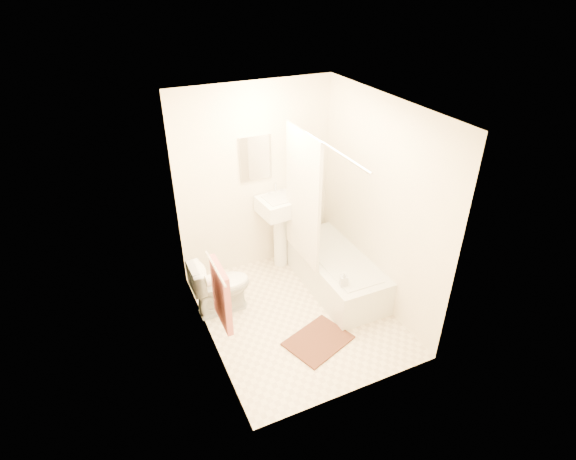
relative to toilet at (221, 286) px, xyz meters
name	(u,v)px	position (x,y,z in m)	size (l,w,h in m)	color
floor	(297,314)	(0.75, -0.45, -0.33)	(2.40, 2.40, 0.00)	beige
ceiling	(300,107)	(0.75, -0.45, 2.07)	(2.40, 2.40, 0.00)	white
wall_back	(256,180)	(0.75, 0.75, 0.87)	(2.00, 0.02, 2.40)	beige
wall_left	(203,247)	(-0.25, -0.45, 0.87)	(0.02, 2.40, 2.40)	beige
wall_right	(380,206)	(1.75, -0.45, 0.87)	(0.02, 2.40, 2.40)	beige
mirror	(255,158)	(0.75, 0.73, 1.17)	(0.40, 0.03, 0.55)	white
curtain_rod	(322,142)	(1.05, -0.35, 1.67)	(0.03, 0.03, 1.70)	silver
shower_curtain	(303,197)	(1.05, 0.05, 0.89)	(0.04, 0.80, 1.55)	silver
towel_bar	(215,268)	(-0.21, -0.70, 0.77)	(0.02, 0.02, 0.60)	silver
towel	(221,295)	(-0.18, -0.70, 0.45)	(0.06, 0.45, 0.66)	#CC7266
toilet_paper	(211,280)	(-0.18, -0.33, 0.37)	(0.12, 0.12, 0.11)	white
toilet	(221,286)	(0.00, 0.00, 0.00)	(0.38, 0.68, 0.67)	silver
sink	(281,229)	(1.00, 0.55, 0.21)	(0.56, 0.45, 1.09)	white
bathtub	(335,271)	(1.41, -0.15, -0.12)	(0.68, 1.55, 0.44)	silver
bath_mat	(318,341)	(0.77, -0.94, -0.32)	(0.66, 0.49, 0.02)	#522921
soap_bottle	(344,279)	(1.20, -0.68, 0.19)	(0.08, 0.08, 0.18)	white
scrub_brush	(312,238)	(1.33, 0.32, 0.12)	(0.06, 0.21, 0.04)	green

